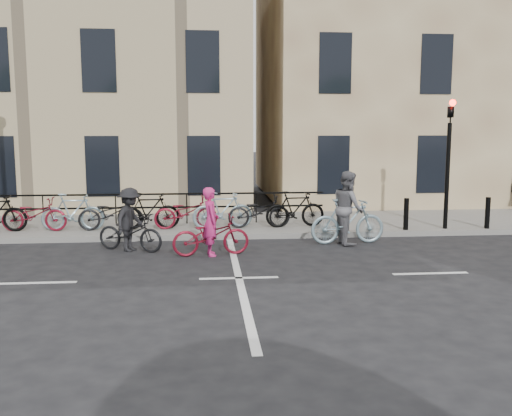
{
  "coord_description": "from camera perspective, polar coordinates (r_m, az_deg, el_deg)",
  "views": [
    {
      "loc": [
        -0.68,
        -11.18,
        3.02
      ],
      "look_at": [
        0.56,
        2.33,
        1.1
      ],
      "focal_mm": 40.0,
      "sensor_mm": 36.0,
      "label": 1
    }
  ],
  "objects": [
    {
      "name": "building_east",
      "position": [
        26.24,
        16.99,
        14.56
      ],
      "size": [
        14.0,
        10.0,
        12.0
      ],
      "primitive_type": "cube",
      "color": "#A08461",
      "rests_on": "sidewalk"
    },
    {
      "name": "cyclist_grey",
      "position": [
        15.03,
        9.18,
        -0.65
      ],
      "size": [
        2.02,
        0.98,
        1.91
      ],
      "rotation": [
        0.0,
        0.0,
        1.65
      ],
      "color": "#7E9AA5",
      "rests_on": "ground"
    },
    {
      "name": "parked_bikes",
      "position": [
        16.53,
        -12.63,
        -0.4
      ],
      "size": [
        11.45,
        1.23,
        1.05
      ],
      "color": "black",
      "rests_on": "sidewalk"
    },
    {
      "name": "cyclist_pink",
      "position": [
        13.57,
        -4.54,
        -2.4
      ],
      "size": [
        1.91,
        0.91,
        1.63
      ],
      "rotation": [
        0.0,
        0.0,
        1.72
      ],
      "color": "maroon",
      "rests_on": "ground"
    },
    {
      "name": "sidewalk",
      "position": [
        17.75,
        -15.98,
        -1.82
      ],
      "size": [
        46.0,
        4.0,
        0.15
      ],
      "primitive_type": "cube",
      "color": "slate",
      "rests_on": "ground"
    },
    {
      "name": "traffic_light",
      "position": [
        16.99,
        18.72,
        5.72
      ],
      "size": [
        0.18,
        0.3,
        3.9
      ],
      "color": "black",
      "rests_on": "sidewalk"
    },
    {
      "name": "bollard_east",
      "position": [
        16.62,
        14.78,
        -0.59
      ],
      "size": [
        0.14,
        0.14,
        0.9
      ],
      "primitive_type": "cylinder",
      "color": "black",
      "rests_on": "sidewalk"
    },
    {
      "name": "ground",
      "position": [
        11.6,
        -1.73,
        -7.04
      ],
      "size": [
        120.0,
        120.0,
        0.0
      ],
      "primitive_type": "plane",
      "color": "black",
      "rests_on": "ground"
    },
    {
      "name": "bollard_west",
      "position": [
        17.59,
        22.15,
        -0.45
      ],
      "size": [
        0.14,
        0.14,
        0.9
      ],
      "primitive_type": "cylinder",
      "color": "black",
      "rests_on": "sidewalk"
    },
    {
      "name": "cyclist_dark",
      "position": [
        14.33,
        -12.49,
        -1.8
      ],
      "size": [
        1.85,
        1.3,
        1.57
      ],
      "rotation": [
        0.0,
        0.0,
        1.14
      ],
      "color": "black",
      "rests_on": "ground"
    }
  ]
}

